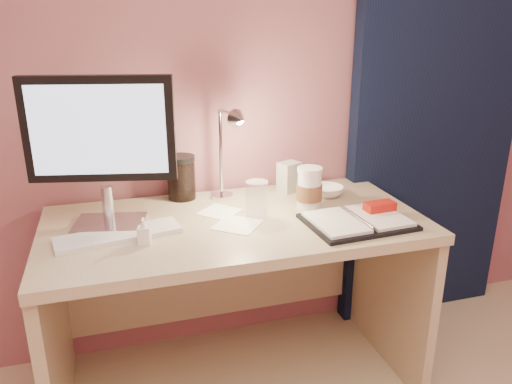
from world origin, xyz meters
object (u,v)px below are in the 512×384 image
object	(u,v)px
keyboard	(119,235)
product_box	(289,177)
desk	(231,265)
lotion_bottle	(144,231)
dark_jar	(181,180)
bowl	(327,191)
coffee_cup	(309,189)
clear_cup	(257,200)
monitor	(101,139)
desk_lamp	(220,146)
planner	(359,220)

from	to	relation	value
keyboard	product_box	xyz separation A→B (m)	(0.73, 0.28, 0.06)
desk	lotion_bottle	xyz separation A→B (m)	(-0.34, -0.19, 0.27)
dark_jar	product_box	size ratio (longest dim) A/B	1.24
bowl	lotion_bottle	xyz separation A→B (m)	(-0.78, -0.26, 0.02)
desk	product_box	xyz separation A→B (m)	(0.30, 0.17, 0.29)
dark_jar	lotion_bottle	bearing A→B (deg)	-114.52
coffee_cup	bowl	xyz separation A→B (m)	(0.12, 0.10, -0.05)
clear_cup	bowl	world-z (taller)	clear_cup
desk	monitor	size ratio (longest dim) A/B	2.61
bowl	product_box	distance (m)	0.17
keyboard	bowl	world-z (taller)	bowl
lotion_bottle	dark_jar	world-z (taller)	dark_jar
keyboard	bowl	size ratio (longest dim) A/B	3.07
product_box	desk_lamp	bearing A→B (deg)	173.00
coffee_cup	clear_cup	bearing A→B (deg)	-166.24
desk_lamp	bowl	bearing A→B (deg)	-14.96
product_box	desk_lamp	size ratio (longest dim) A/B	0.33
monitor	dark_jar	distance (m)	0.44
desk_lamp	planner	bearing A→B (deg)	-49.19
desk	desk_lamp	distance (m)	0.48
lotion_bottle	desk_lamp	size ratio (longest dim) A/B	0.23
bowl	dark_jar	world-z (taller)	dark_jar
desk	keyboard	size ratio (longest dim) A/B	3.32
lotion_bottle	dark_jar	distance (m)	0.45
bowl	desk	bearing A→B (deg)	-170.71
planner	desk	bearing A→B (deg)	147.64
lotion_bottle	keyboard	bearing A→B (deg)	136.39
desk	coffee_cup	distance (m)	0.44
monitor	product_box	world-z (taller)	monitor
coffee_cup	lotion_bottle	xyz separation A→B (m)	(-0.65, -0.16, -0.03)
coffee_cup	lotion_bottle	size ratio (longest dim) A/B	1.80
bowl	product_box	bearing A→B (deg)	143.16
monitor	lotion_bottle	distance (m)	0.35
monitor	desk_lamp	bearing A→B (deg)	23.18
dark_jar	monitor	bearing A→B (deg)	-142.83
clear_cup	dark_jar	distance (m)	0.38
keyboard	clear_cup	world-z (taller)	clear_cup
keyboard	clear_cup	distance (m)	0.51
desk	keyboard	bearing A→B (deg)	-165.15
coffee_cup	product_box	xyz separation A→B (m)	(-0.01, 0.20, -0.01)
monitor	bowl	bearing A→B (deg)	17.05
desk	product_box	bearing A→B (deg)	29.70
coffee_cup	dark_jar	distance (m)	0.53
monitor	desk_lamp	size ratio (longest dim) A/B	1.36
planner	desk_lamp	xyz separation A→B (m)	(-0.45, 0.31, 0.23)
coffee_cup	product_box	bearing A→B (deg)	93.09
desk	planner	distance (m)	0.54
product_box	clear_cup	bearing A→B (deg)	-154.00
product_box	desk	bearing A→B (deg)	-173.49
monitor	desk_lamp	distance (m)	0.44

